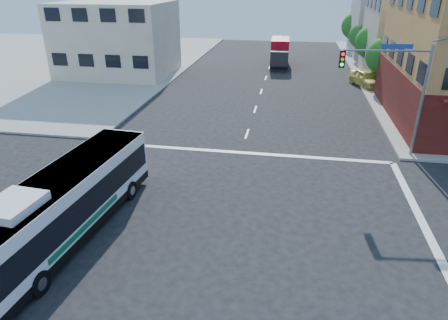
# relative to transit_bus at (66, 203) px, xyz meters

# --- Properties ---
(ground) EXTENTS (120.00, 120.00, 0.00)m
(ground) POSITION_rel_transit_bus_xyz_m (6.24, 0.83, -1.61)
(ground) COLOR black
(ground) RESTS_ON ground
(sidewalk_nw) EXTENTS (50.00, 50.00, 0.15)m
(sidewalk_nw) POSITION_rel_transit_bus_xyz_m (-28.76, 35.83, -1.53)
(sidewalk_nw) COLOR #99978D
(sidewalk_nw) RESTS_ON ground
(building_east_near) EXTENTS (12.06, 10.06, 9.00)m
(building_east_near) POSITION_rel_transit_bus_xyz_m (23.22, 34.80, 2.90)
(building_east_near) COLOR #BAAA8E
(building_east_near) RESTS_ON ground
(building_east_far) EXTENTS (12.06, 10.06, 10.00)m
(building_east_far) POSITION_rel_transit_bus_xyz_m (23.22, 48.80, 3.40)
(building_east_far) COLOR #9B9B96
(building_east_far) RESTS_ON ground
(building_west) EXTENTS (12.06, 10.06, 8.00)m
(building_west) POSITION_rel_transit_bus_xyz_m (-10.78, 30.81, 2.40)
(building_west) COLOR beige
(building_west) RESTS_ON ground
(signal_mast_ne) EXTENTS (7.91, 1.13, 8.07)m
(signal_mast_ne) POSITION_rel_transit_bus_xyz_m (15.32, 11.44, 3.37)
(signal_mast_ne) COLOR slate
(signal_mast_ne) RESTS_ON ground
(street_tree_a) EXTENTS (3.60, 3.60, 5.53)m
(street_tree_a) POSITION_rel_transit_bus_xyz_m (18.14, 28.75, 1.98)
(street_tree_a) COLOR #3C2415
(street_tree_a) RESTS_ON ground
(street_tree_b) EXTENTS (3.80, 3.80, 5.79)m
(street_tree_b) POSITION_rel_transit_bus_xyz_m (18.14, 36.75, 2.14)
(street_tree_b) COLOR #3C2415
(street_tree_b) RESTS_ON ground
(street_tree_c) EXTENTS (3.40, 3.40, 5.29)m
(street_tree_c) POSITION_rel_transit_bus_xyz_m (18.14, 44.75, 1.85)
(street_tree_c) COLOR #3C2415
(street_tree_c) RESTS_ON ground
(street_tree_d) EXTENTS (4.00, 4.00, 6.03)m
(street_tree_d) POSITION_rel_transit_bus_xyz_m (18.14, 52.75, 2.27)
(street_tree_d) COLOR #3C2415
(street_tree_d) RESTS_ON ground
(transit_bus) EXTENTS (3.31, 11.28, 3.29)m
(transit_bus) POSITION_rel_transit_bus_xyz_m (0.00, 0.00, 0.00)
(transit_bus) COLOR black
(transit_bus) RESTS_ON ground
(box_truck) EXTENTS (2.36, 7.42, 3.32)m
(box_truck) POSITION_rel_transit_bus_xyz_m (7.40, 38.69, -0.00)
(box_truck) COLOR #24252A
(box_truck) RESTS_ON ground
(parked_car) EXTENTS (3.56, 5.30, 1.68)m
(parked_car) POSITION_rel_transit_bus_xyz_m (16.86, 29.82, -0.77)
(parked_car) COLOR #E1C953
(parked_car) RESTS_ON ground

